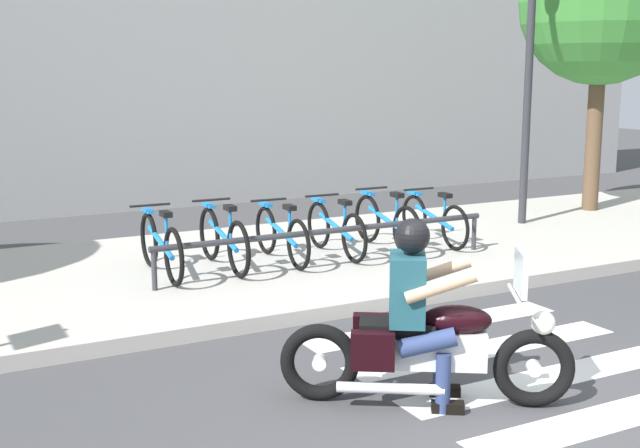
% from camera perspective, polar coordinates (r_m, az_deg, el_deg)
% --- Properties ---
extents(ground_plane, '(48.00, 48.00, 0.00)m').
position_cam_1_polar(ground_plane, '(6.07, 14.75, -14.02)').
color(ground_plane, '#424244').
extents(sidewalk, '(24.00, 4.40, 0.15)m').
position_cam_1_polar(sidewalk, '(10.26, -5.36, -3.04)').
color(sidewalk, '#B7B2A8').
rests_on(sidewalk, ground).
extents(crosswalk_stripe_2, '(2.80, 0.40, 0.01)m').
position_cam_1_polar(crosswalk_stripe_2, '(6.64, 20.32, -12.09)').
color(crosswalk_stripe_2, white).
rests_on(crosswalk_stripe_2, ground).
extents(crosswalk_stripe_3, '(2.80, 0.40, 0.01)m').
position_cam_1_polar(crosswalk_stripe_3, '(7.15, 15.48, -10.15)').
color(crosswalk_stripe_3, white).
rests_on(crosswalk_stripe_3, ground).
extents(crosswalk_stripe_4, '(2.80, 0.40, 0.01)m').
position_cam_1_polar(crosswalk_stripe_4, '(7.71, 11.36, -8.43)').
color(crosswalk_stripe_4, white).
rests_on(crosswalk_stripe_4, ground).
extents(crosswalk_stripe_5, '(2.80, 0.40, 0.01)m').
position_cam_1_polar(crosswalk_stripe_5, '(8.30, 7.84, -6.91)').
color(crosswalk_stripe_5, white).
rests_on(crosswalk_stripe_5, ground).
extents(motorcycle, '(1.92, 1.28, 1.20)m').
position_cam_1_polar(motorcycle, '(6.30, 7.42, -8.37)').
color(motorcycle, black).
rests_on(motorcycle, ground).
extents(rider, '(0.77, 0.73, 1.42)m').
position_cam_1_polar(rider, '(6.19, 6.77, -5.18)').
color(rider, '#1E4C59').
rests_on(rider, ground).
extents(bicycle_0, '(0.48, 1.68, 0.79)m').
position_cam_1_polar(bicycle_0, '(9.60, -10.91, -1.47)').
color(bicycle_0, black).
rests_on(bicycle_0, sidewalk).
extents(bicycle_1, '(0.48, 1.67, 0.80)m').
position_cam_1_polar(bicycle_1, '(9.85, -6.68, -1.03)').
color(bicycle_1, black).
rests_on(bicycle_1, sidewalk).
extents(bicycle_2, '(0.48, 1.60, 0.74)m').
position_cam_1_polar(bicycle_2, '(10.15, -2.68, -0.74)').
color(bicycle_2, black).
rests_on(bicycle_2, sidewalk).
extents(bicycle_3, '(0.48, 1.59, 0.75)m').
position_cam_1_polar(bicycle_3, '(10.49, 1.08, -0.35)').
color(bicycle_3, black).
rests_on(bicycle_3, sidewalk).
extents(bicycle_4, '(0.48, 1.65, 0.79)m').
position_cam_1_polar(bicycle_4, '(10.87, 4.59, 0.09)').
color(bicycle_4, black).
rests_on(bicycle_4, sidewalk).
extents(bicycle_5, '(0.48, 1.57, 0.73)m').
position_cam_1_polar(bicycle_5, '(11.30, 7.84, 0.31)').
color(bicycle_5, black).
rests_on(bicycle_5, sidewalk).
extents(bike_rack, '(4.41, 0.07, 0.49)m').
position_cam_1_polar(bike_rack, '(9.82, 0.72, -0.65)').
color(bike_rack, '#333338').
rests_on(bike_rack, sidewalk).
extents(street_lamp, '(0.28, 0.28, 4.19)m').
position_cam_1_polar(street_lamp, '(12.93, 14.20, 10.57)').
color(street_lamp, '#2D2D33').
rests_on(street_lamp, ground).
extents(tree_near_rack, '(2.64, 2.64, 4.86)m').
position_cam_1_polar(tree_near_rack, '(14.54, 18.85, 14.13)').
color(tree_near_rack, brown).
rests_on(tree_near_rack, ground).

